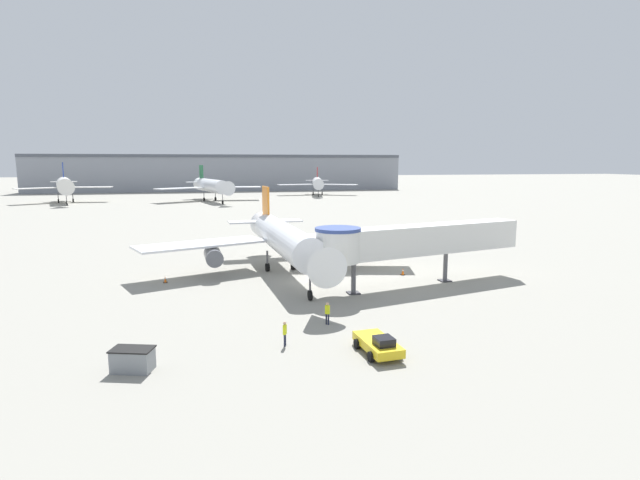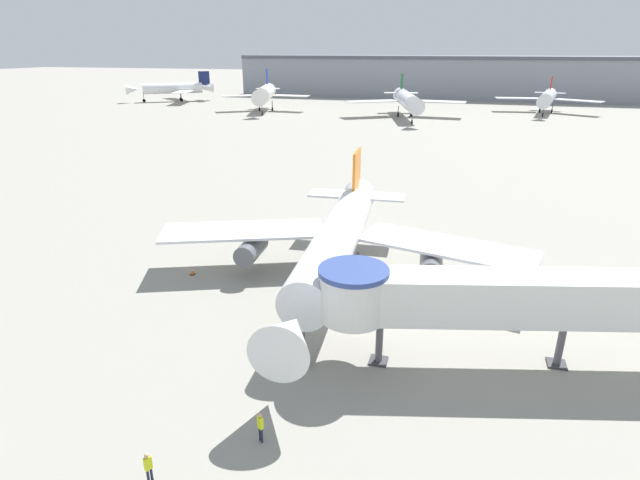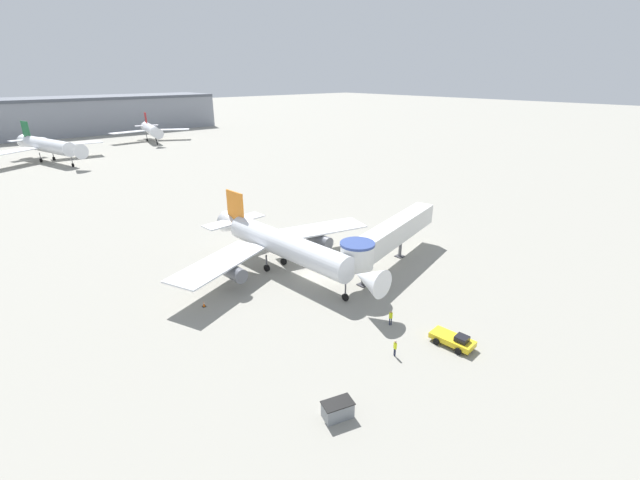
# 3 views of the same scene
# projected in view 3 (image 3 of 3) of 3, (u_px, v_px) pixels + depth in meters

# --- Properties ---
(ground_plane) EXTENTS (800.00, 800.00, 0.00)m
(ground_plane) POSITION_uv_depth(u_px,v_px,m) (309.00, 278.00, 54.85)
(ground_plane) COLOR gray
(main_airplane) EXTENTS (31.23, 29.19, 8.95)m
(main_airplane) POSITION_uv_depth(u_px,v_px,m) (283.00, 245.00, 55.05)
(main_airplane) COLOR silver
(main_airplane) RESTS_ON ground_plane
(jet_bridge) EXTENTS (22.43, 8.33, 6.21)m
(jet_bridge) POSITION_uv_depth(u_px,v_px,m) (387.00, 236.00, 56.00)
(jet_bridge) COLOR silver
(jet_bridge) RESTS_ON ground_plane
(pushback_tug_yellow) EXTENTS (2.39, 4.27, 1.38)m
(pushback_tug_yellow) POSITION_uv_depth(u_px,v_px,m) (453.00, 340.00, 40.98)
(pushback_tug_yellow) COLOR yellow
(pushback_tug_yellow) RESTS_ON ground_plane
(service_container_gray) EXTENTS (2.66, 2.02, 1.35)m
(service_container_gray) POSITION_uv_depth(u_px,v_px,m) (338.00, 410.00, 32.39)
(service_container_gray) COLOR gray
(service_container_gray) RESTS_ON ground_plane
(traffic_cone_starboard_wing) EXTENTS (0.45, 0.45, 0.75)m
(traffic_cone_starboard_wing) POSITION_uv_depth(u_px,v_px,m) (367.00, 253.00, 61.60)
(traffic_cone_starboard_wing) COLOR black
(traffic_cone_starboard_wing) RESTS_ON ground_plane
(traffic_cone_port_wing) EXTENTS (0.40, 0.40, 0.66)m
(traffic_cone_port_wing) POSITION_uv_depth(u_px,v_px,m) (204.00, 304.00, 47.91)
(traffic_cone_port_wing) COLOR black
(traffic_cone_port_wing) RESTS_ON ground_plane
(ground_crew_marshaller) EXTENTS (0.30, 0.37, 1.66)m
(ground_crew_marshaller) POSITION_uv_depth(u_px,v_px,m) (395.00, 347.00, 39.32)
(ground_crew_marshaller) COLOR #1E2338
(ground_crew_marshaller) RESTS_ON ground_plane
(ground_crew_wing_walker) EXTENTS (0.37, 0.35, 1.70)m
(ground_crew_wing_walker) POSITION_uv_depth(u_px,v_px,m) (391.00, 317.00, 44.16)
(ground_crew_wing_walker) COLOR #1E2338
(ground_crew_wing_walker) RESTS_ON ground_plane
(background_jet_green_tail) EXTENTS (32.70, 34.18, 11.03)m
(background_jet_green_tail) POSITION_uv_depth(u_px,v_px,m) (48.00, 146.00, 124.26)
(background_jet_green_tail) COLOR silver
(background_jet_green_tail) RESTS_ON ground_plane
(background_jet_red_tail) EXTENTS (29.27, 26.57, 10.14)m
(background_jet_red_tail) POSITION_uv_depth(u_px,v_px,m) (151.00, 130.00, 162.41)
(background_jet_red_tail) COLOR silver
(background_jet_red_tail) RESTS_ON ground_plane
(terminal_building) EXTENTS (152.98, 27.85, 15.13)m
(terminal_building) POSITION_uv_depth(u_px,v_px,m) (26.00, 118.00, 172.81)
(terminal_building) COLOR gray
(terminal_building) RESTS_ON ground_plane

